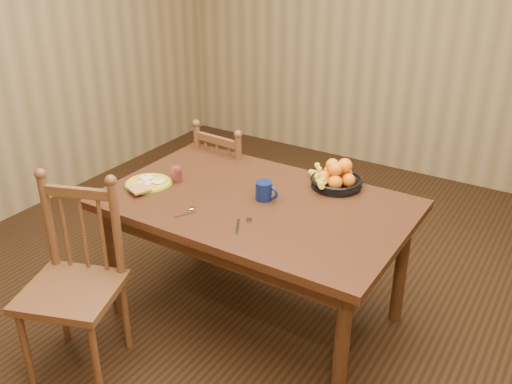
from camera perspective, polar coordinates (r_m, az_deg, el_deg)
The scene contains 10 objects.
room at distance 2.79m, azimuth 0.00°, elevation 10.18°, with size 4.52×5.02×2.72m.
dining_table at distance 3.05m, azimuth 0.00°, elevation -2.27°, with size 1.60×1.00×0.75m.
chair_far at distance 3.85m, azimuth -2.44°, elevation 0.35°, with size 0.44×0.42×0.91m.
chair_near at distance 2.98m, azimuth -17.70°, elevation -8.68°, with size 0.57×0.55×0.99m.
breakfast_plate at distance 3.23m, azimuth -10.74°, elevation 0.86°, with size 0.26×0.30×0.04m.
fork at distance 2.78m, azimuth -1.47°, elevation -3.25°, with size 0.08×0.18×0.00m.
spoon at distance 2.93m, azimuth -6.68°, elevation -1.84°, with size 0.06×0.15×0.01m.
coffee_mug at distance 3.00m, azimuth 0.87°, elevation 0.13°, with size 0.13×0.09×0.10m.
juice_glass at distance 3.25m, azimuth -7.96°, elevation 1.76°, with size 0.06×0.06×0.09m.
fruit_bowl at distance 3.17m, azimuth 7.96°, elevation 1.45°, with size 0.32×0.32×0.17m.
Camera 1 is at (1.42, -2.28, 2.12)m, focal length 40.00 mm.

